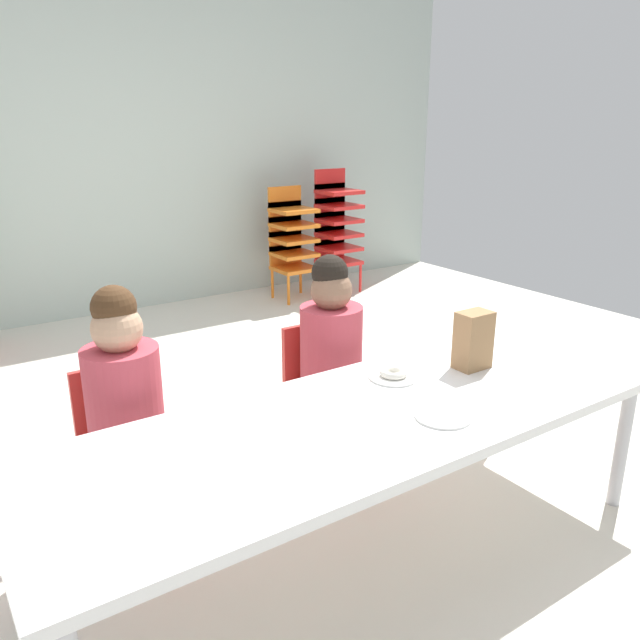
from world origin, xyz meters
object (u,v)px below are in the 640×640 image
at_px(paper_plate_center_table, 443,416).
at_px(seated_child_middle_seat, 330,342).
at_px(kid_chair_red_stack, 336,225).
at_px(craft_table, 366,425).
at_px(kid_chair_orange_stack, 291,237).
at_px(seated_child_near_camera, 123,390).
at_px(paper_plate_near_edge, 393,377).
at_px(paper_bag_brown, 473,340).
at_px(donut_powdered_on_plate, 393,373).

bearing_deg(paper_plate_center_table, seated_child_middle_seat, 83.19).
distance_m(seated_child_middle_seat, kid_chair_red_stack, 2.91).
relative_size(seated_child_middle_seat, paper_plate_center_table, 5.10).
distance_m(craft_table, kid_chair_orange_stack, 3.32).
xyz_separation_m(seated_child_near_camera, paper_plate_near_edge, (0.86, -0.42, -0.01)).
relative_size(paper_bag_brown, paper_plate_center_table, 1.22).
relative_size(seated_child_middle_seat, kid_chair_red_stack, 0.88).
relative_size(kid_chair_red_stack, paper_bag_brown, 4.73).
xyz_separation_m(kid_chair_red_stack, paper_bag_brown, (-1.41, -2.86, 0.08)).
xyz_separation_m(craft_table, donut_powdered_on_plate, (0.26, 0.17, 0.06)).
height_order(seated_child_middle_seat, kid_chair_red_stack, kid_chair_red_stack).
distance_m(kid_chair_orange_stack, kid_chair_red_stack, 0.46).
distance_m(seated_child_near_camera, donut_powdered_on_plate, 0.95).
bearing_deg(kid_chair_orange_stack, paper_plate_near_edge, -114.61).
relative_size(kid_chair_red_stack, paper_plate_center_table, 5.78).
distance_m(kid_chair_orange_stack, paper_plate_near_edge, 3.05).
relative_size(seated_child_near_camera, kid_chair_red_stack, 0.88).
bearing_deg(paper_plate_near_edge, craft_table, -146.27).
xyz_separation_m(seated_child_middle_seat, paper_bag_brown, (0.30, -0.51, 0.10)).
distance_m(paper_bag_brown, donut_powdered_on_plate, 0.33).
bearing_deg(kid_chair_red_stack, seated_child_near_camera, -137.64).
height_order(seated_child_near_camera, kid_chair_red_stack, kid_chair_red_stack).
bearing_deg(seated_child_middle_seat, paper_bag_brown, -59.60).
height_order(seated_child_middle_seat, paper_plate_near_edge, seated_child_middle_seat).
xyz_separation_m(craft_table, kid_chair_red_stack, (1.98, 2.94, 0.07)).
bearing_deg(seated_child_near_camera, kid_chair_orange_stack, 47.87).
relative_size(seated_child_near_camera, paper_plate_near_edge, 5.10).
height_order(kid_chair_orange_stack, donut_powdered_on_plate, kid_chair_orange_stack).
height_order(kid_chair_red_stack, donut_powdered_on_plate, kid_chair_red_stack).
bearing_deg(craft_table, paper_bag_brown, 8.48).
height_order(seated_child_near_camera, seated_child_middle_seat, same).
relative_size(craft_table, paper_plate_center_table, 12.07).
height_order(craft_table, kid_chair_red_stack, kid_chair_red_stack).
distance_m(craft_table, kid_chair_red_stack, 3.55).
xyz_separation_m(paper_plate_center_table, donut_powdered_on_plate, (0.08, 0.33, 0.02)).
xyz_separation_m(seated_child_near_camera, kid_chair_orange_stack, (2.13, 2.35, -0.04)).
distance_m(kid_chair_orange_stack, donut_powdered_on_plate, 3.05).
distance_m(kid_chair_red_stack, paper_bag_brown, 3.19).
bearing_deg(paper_plate_center_table, paper_bag_brown, 31.98).
relative_size(seated_child_near_camera, paper_plate_center_table, 5.10).
bearing_deg(craft_table, donut_powdered_on_plate, 33.73).
bearing_deg(donut_powdered_on_plate, paper_bag_brown, -15.82).
bearing_deg(kid_chair_orange_stack, seated_child_middle_seat, -118.13).
height_order(seated_child_middle_seat, paper_plate_center_table, seated_child_middle_seat).
relative_size(seated_child_middle_seat, donut_powdered_on_plate, 9.22).
height_order(kid_chair_orange_stack, kid_chair_red_stack, kid_chair_red_stack).
xyz_separation_m(craft_table, paper_bag_brown, (0.57, 0.08, 0.15)).
bearing_deg(paper_plate_near_edge, donut_powdered_on_plate, 0.00).
bearing_deg(donut_powdered_on_plate, kid_chair_red_stack, 58.15).
bearing_deg(seated_child_middle_seat, craft_table, -114.60).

